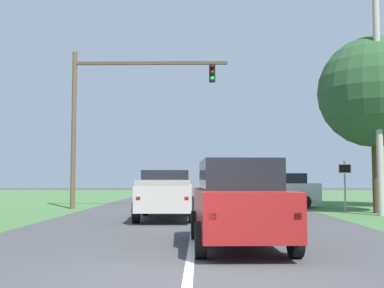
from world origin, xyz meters
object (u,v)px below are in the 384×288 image
Objects in this scene: red_suv_near at (238,201)px; crossing_suv_far at (274,189)px; traffic_light at (114,104)px; keep_moving_sign at (345,179)px; extra_tree_1 at (374,92)px; utility_pole_right at (378,96)px; pickup_truck_lead at (166,194)px.

crossing_suv_far is at bearing 78.25° from red_suv_near.
traffic_light reaches higher than keep_moving_sign.
extra_tree_1 is (1.29, -0.40, 3.95)m from keep_moving_sign.
keep_moving_sign is 4.66m from crossing_suv_far.
utility_pole_right is at bearing -63.79° from keep_moving_sign.
red_suv_near is at bearing -125.97° from utility_pole_right.
utility_pole_right is at bearing -19.42° from traffic_light.
pickup_truck_lead is 10.73m from extra_tree_1.
utility_pole_right is (11.96, -4.22, -0.36)m from traffic_light.
extra_tree_1 is (7.02, 10.64, 4.42)m from red_suv_near.
pickup_truck_lead is at bearing -155.04° from keep_moving_sign.
pickup_truck_lead is 0.70× the size of extra_tree_1.
keep_moving_sign is 0.29× the size of extra_tree_1.
red_suv_near is at bearing -117.44° from keep_moving_sign.
keep_moving_sign is 4.17m from extra_tree_1.
red_suv_near is at bearing -123.42° from extra_tree_1.
traffic_light is at bearing 117.62° from pickup_truck_lead.
traffic_light is at bearing 168.01° from keep_moving_sign.
red_suv_near is 0.86× the size of pickup_truck_lead.
traffic_light reaches higher than extra_tree_1.
pickup_truck_lead is at bearing 106.36° from red_suv_near.
pickup_truck_lead is at bearing -160.36° from extra_tree_1.
keep_moving_sign is 4.07m from utility_pole_right.
traffic_light is at bearing 160.58° from utility_pole_right.
extra_tree_1 is at bearing 56.58° from red_suv_near.
red_suv_near reaches higher than pickup_truck_lead.
crossing_suv_far is 7.82m from utility_pole_right.
red_suv_near is 13.49m from extra_tree_1.
utility_pole_right is 1.59m from extra_tree_1.
keep_moving_sign is at bearing 24.96° from pickup_truck_lead.
red_suv_near reaches higher than crossing_suv_far.
crossing_suv_far is at bearing 133.22° from extra_tree_1.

